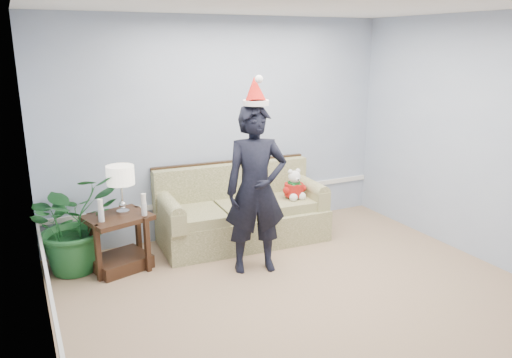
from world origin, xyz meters
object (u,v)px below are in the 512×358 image
object	(u,v)px
table_lamp	(120,177)
teddy_bear	(294,188)
man	(256,190)
side_table	(120,248)
houseplant	(73,222)
sofa	(241,214)

from	to	relation	value
table_lamp	teddy_bear	size ratio (longest dim) A/B	1.36
table_lamp	man	world-z (taller)	man
side_table	man	distance (m)	1.61
side_table	houseplant	size ratio (longest dim) A/B	0.70
side_table	man	bearing A→B (deg)	-26.36
teddy_bear	table_lamp	bearing A→B (deg)	179.10
man	table_lamp	bearing A→B (deg)	164.72
houseplant	teddy_bear	world-z (taller)	houseplant
houseplant	sofa	bearing A→B (deg)	-0.41
sofa	teddy_bear	distance (m)	0.74
side_table	teddy_bear	size ratio (longest dim) A/B	1.95
sofa	houseplant	size ratio (longest dim) A/B	1.91
sofa	man	world-z (taller)	man
sofa	man	distance (m)	1.02
side_table	man	xyz separation A→B (m)	(1.32, -0.65, 0.66)
side_table	houseplant	bearing A→B (deg)	156.12
sofa	side_table	xyz separation A→B (m)	(-1.52, -0.18, -0.10)
man	sofa	bearing A→B (deg)	90.75
sofa	table_lamp	xyz separation A→B (m)	(-1.45, -0.11, 0.67)
man	side_table	bearing A→B (deg)	168.28
sofa	teddy_bear	bearing A→B (deg)	-11.56
houseplant	man	bearing A→B (deg)	-25.76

